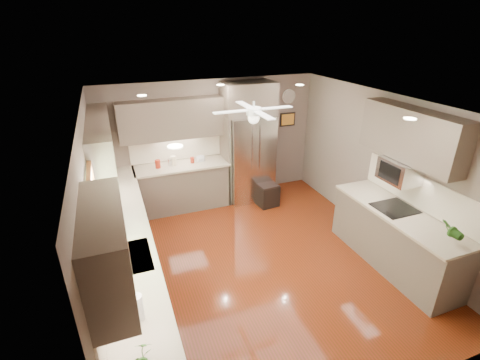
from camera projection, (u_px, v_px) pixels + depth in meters
floor at (259, 260)px, 5.60m from camera, size 5.00×5.00×0.00m
ceiling at (263, 106)px, 4.56m from camera, size 5.00×5.00×0.00m
wall_back at (211, 141)px, 7.20m from camera, size 4.50×0.00×4.50m
wall_front at (380, 312)px, 2.95m from camera, size 4.50×0.00×4.50m
wall_left at (96, 219)px, 4.34m from camera, size 0.00×5.00×5.00m
wall_right at (383, 170)px, 5.81m from camera, size 0.00×5.00×5.00m
canister_a at (158, 164)px, 6.65m from camera, size 0.13×0.13×0.16m
canister_b at (170, 162)px, 6.76m from camera, size 0.12×0.12×0.14m
canister_c at (173, 161)px, 6.79m from camera, size 0.14×0.14×0.18m
canister_d at (192, 160)px, 6.90m from camera, size 0.08×0.08×0.12m
soap_bottle at (114, 230)px, 4.52m from camera, size 0.10×0.10×0.18m
potted_plant_left at (143, 354)px, 2.78m from camera, size 0.16×0.12×0.28m
potted_plant_right at (452, 230)px, 4.38m from camera, size 0.19×0.16×0.34m
bowl at (201, 160)px, 6.98m from camera, size 0.24×0.24×0.05m
left_run at (128, 257)px, 4.89m from camera, size 0.65×4.70×1.45m
back_run at (183, 185)px, 7.03m from camera, size 1.85×0.65×1.45m
uppers at (197, 142)px, 5.18m from camera, size 4.50×4.70×0.95m
window at (95, 217)px, 3.80m from camera, size 0.05×1.12×0.92m
sink at (130, 259)px, 4.17m from camera, size 0.50×0.70×0.32m
refrigerator at (249, 145)px, 7.16m from camera, size 1.06×0.75×2.45m
right_run at (395, 237)px, 5.34m from camera, size 0.70×2.20×1.45m
microwave at (400, 171)px, 5.17m from camera, size 0.43×0.55×0.34m
ceiling_fan at (254, 113)px, 4.88m from camera, size 1.18×1.18×0.32m
recessed_lights at (248, 100)px, 4.89m from camera, size 2.84×3.14×0.01m
wall_clock at (289, 96)px, 7.42m from camera, size 0.30×0.03×0.30m
framed_print at (288, 119)px, 7.63m from camera, size 0.36×0.03×0.30m
stool at (267, 194)px, 7.21m from camera, size 0.44×0.44×0.47m
paper_towel at (137, 308)px, 3.23m from camera, size 0.12×0.12×0.29m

